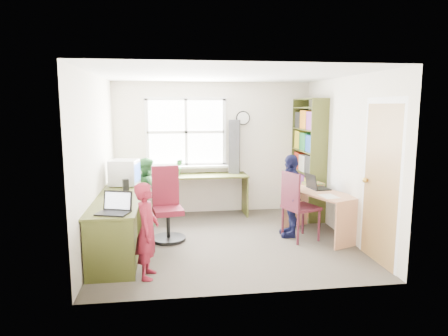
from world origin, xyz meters
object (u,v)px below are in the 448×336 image
Objects in this scene: bookshelf at (308,161)px; swivel_chair at (167,208)px; person_green at (148,191)px; cd_tower at (234,147)px; person_red at (147,231)px; person_navy at (291,196)px; crt_monitor at (124,173)px; laptop_left at (115,208)px; potted_plant at (178,167)px; right_desk at (320,204)px; laptop_right at (315,185)px; wooden_chair at (297,203)px; l_desk at (133,220)px.

bookshelf is 2.75m from swivel_chair.
cd_tower is at bearing -86.62° from person_green.
person_green reaches higher than person_red.
person_navy is at bearing -121.05° from bookshelf.
swivel_chair is 0.97× the size of person_green.
cd_tower reaches higher than person_green.
crt_monitor is 0.48× the size of cd_tower.
person_navy is (-0.65, -1.08, -0.37)m from bookshelf.
laptop_left is (-0.58, -1.20, 0.34)m from swivel_chair.
bookshelf is 1.93× the size of swivel_chair.
right_desk is at bearing -34.24° from potted_plant.
crt_monitor is 0.42× the size of person_red.
bookshelf is 2.87m from person_green.
right_desk is 2.58m from potted_plant.
bookshelf is 3.60m from person_red.
bookshelf is 5.37× the size of laptop_right.
person_navy reaches higher than swivel_chair.
person_red reaches higher than potted_plant.
laptop_left is 3.14m from cd_tower.
potted_plant reaches higher than right_desk.
wooden_chair is 2.64m from laptop_left.
crt_monitor is 1.63× the size of potted_plant.
right_desk is at bearing -13.51° from swivel_chair.
crt_monitor is at bearing 146.92° from right_desk.
laptop_right is at bearing -54.95° from person_red.
person_red is at bearing -52.76° from person_navy.
potted_plant is 2.64m from person_red.
cd_tower is at bearing 4.26° from potted_plant.
l_desk is at bearing -73.74° from person_navy.
wooden_chair is at bearing 175.62° from right_desk.
right_desk is 4.57× the size of potted_plant.
laptop_left is at bearing 77.52° from person_red.
wooden_chair is at bearing -42.72° from potted_plant.
potted_plant reaches higher than wooden_chair.
person_navy is at bearing -39.23° from potted_plant.
l_desk is 7.55× the size of laptop_right.
person_red reaches higher than laptop_left.
l_desk is 3.04× the size of cd_tower.
crt_monitor is 0.65m from person_green.
bookshelf reaches higher than potted_plant.
wooden_chair is at bearing 124.20° from laptop_right.
laptop_right is (2.76, 0.55, 0.29)m from l_desk.
cd_tower is 0.87× the size of person_red.
bookshelf reaches higher than cd_tower.
laptop_right is 0.35× the size of person_green.
person_green reaches higher than swivel_chair.
potted_plant is (-2.31, 0.27, -0.11)m from bookshelf.
l_desk is 6.33× the size of crt_monitor.
cd_tower is at bearing 93.29° from wooden_chair.
potted_plant is at bearing -2.99° from person_red.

